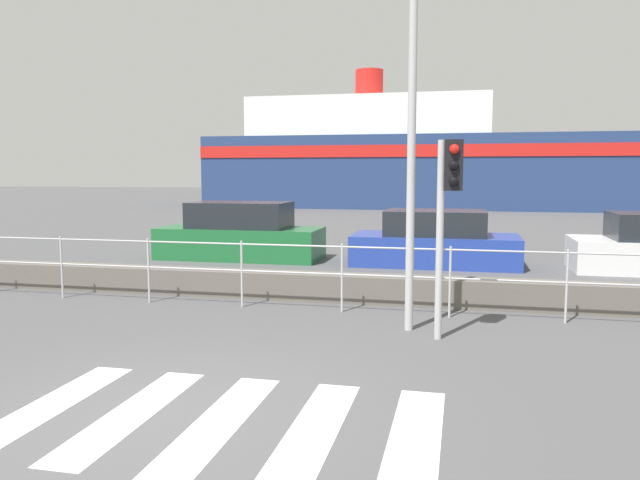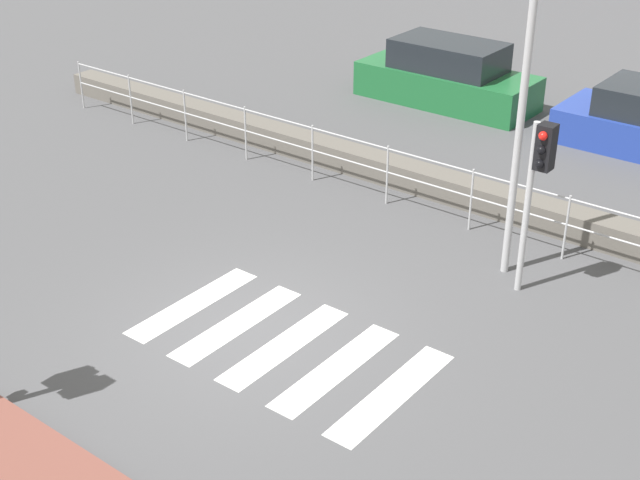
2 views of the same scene
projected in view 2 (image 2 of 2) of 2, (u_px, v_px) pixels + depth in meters
ground_plane at (251, 330)px, 12.78m from camera, size 160.00×160.00×0.00m
crosswalk at (285, 345)px, 12.44m from camera, size 4.05×2.40×0.01m
seawall at (452, 188)px, 16.60m from camera, size 21.34×0.55×0.48m
harbor_fence at (428, 178)px, 15.75m from camera, size 19.25×0.04×1.15m
traffic_light_far at (538, 171)px, 12.80m from camera, size 0.34×0.32×2.74m
streetlamp at (524, 34)px, 12.38m from camera, size 0.32×1.17×6.28m
parked_car_green at (447, 77)px, 21.39m from camera, size 4.31×1.71×1.51m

